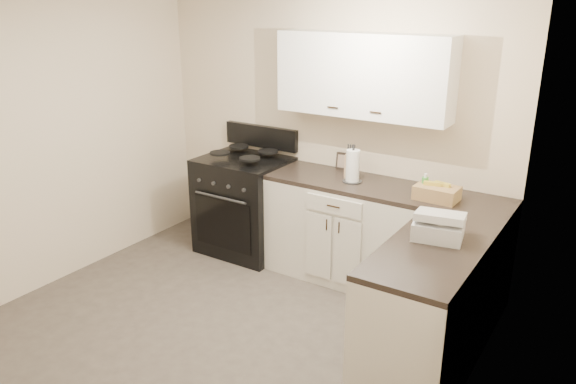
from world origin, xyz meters
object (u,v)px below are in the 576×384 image
Objects in this scene: paper_towel at (353,166)px; wicker_basket at (437,193)px; countertop_grill at (438,229)px; stove at (245,207)px; knife_block at (351,167)px.

wicker_basket is at bearing -3.10° from paper_towel.
paper_towel is at bearing 176.90° from wicker_basket.
countertop_grill is at bearing -36.46° from paper_towel.
paper_towel is 0.89× the size of countertop_grill.
stove is 3.18× the size of countertop_grill.
knife_block is at bearing 172.14° from wicker_basket.
countertop_grill is at bearing -18.94° from stove.
knife_block is 0.66× the size of wicker_basket.
wicker_basket is 0.76m from countertop_grill.
knife_block is 0.69× the size of countertop_grill.
knife_block is 1.36m from countertop_grill.
stove is 2.39m from countertop_grill.
wicker_basket is (1.95, -0.04, 0.54)m from stove.
countertop_grill is at bearing -54.54° from knife_block.
paper_towel reaches higher than wicker_basket.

